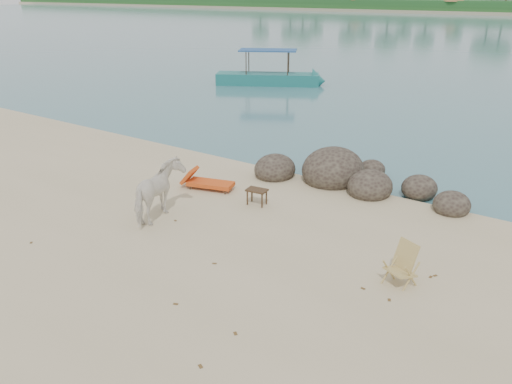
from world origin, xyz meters
TOP-DOWN VIEW (x-y plane):
  - boulders at (0.16, 6.12)m, footprint 6.54×3.08m
  - cow at (-2.63, 1.04)m, footprint 1.29×1.92m
  - side_table at (-1.07, 3.21)m, footprint 0.60×0.43m
  - lounge_chair at (-2.88, 3.40)m, footprint 1.81×1.04m
  - deck_chair at (3.60, 1.50)m, footprint 0.75×0.78m
  - boat_near at (-11.46, 19.60)m, footprint 7.15×4.86m
  - dead_leaves at (1.33, 0.32)m, footprint 8.53×6.50m

SIDE VIEW (x-z plane):
  - dead_leaves at x=1.33m, z-range 0.00..0.00m
  - side_table at x=-1.07m, z-range 0.00..0.45m
  - lounge_chair at x=-2.88m, z-range 0.00..0.51m
  - boulders at x=0.16m, z-range -0.45..0.97m
  - deck_chair at x=3.60m, z-range 0.00..0.86m
  - cow at x=-2.63m, z-range 0.00..1.49m
  - boat_near at x=-11.46m, z-range 0.00..3.51m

